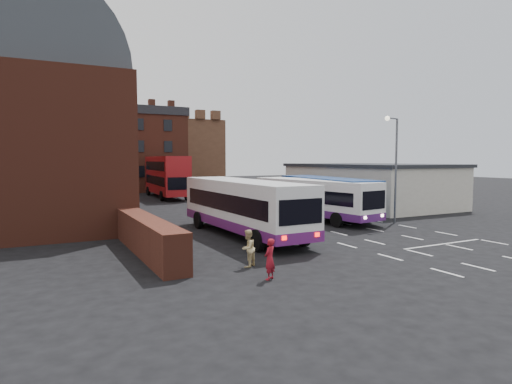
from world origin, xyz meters
name	(u,v)px	position (x,y,z in m)	size (l,w,h in m)	color
ground	(338,243)	(0.00, 0.00, 0.00)	(180.00, 180.00, 0.00)	black
railway_station	(26,123)	(-15.50, 21.00, 7.64)	(12.00, 28.00, 16.00)	#602B1E
forecourt_wall	(148,236)	(-10.20, 2.00, 0.90)	(1.20, 10.00, 1.80)	#602B1E
cream_building	(369,185)	(15.00, 14.00, 2.16)	(10.40, 16.40, 4.25)	beige
brick_terrace	(104,154)	(-6.00, 46.00, 5.50)	(22.00, 10.00, 11.00)	brown
castle_keep	(153,153)	(6.00, 66.00, 6.00)	(22.00, 22.00, 12.00)	brown
bus_white_outbound	(243,203)	(-3.74, 4.53, 2.02)	(3.31, 12.57, 3.42)	white
bus_white_inbound	(314,196)	(4.13, 8.23, 1.85)	(4.34, 11.75, 3.13)	white
bus_blue	(326,194)	(6.00, 9.14, 1.90)	(4.12, 12.05, 3.22)	navy
bus_red_double	(166,176)	(-0.71, 32.39, 2.68)	(3.74, 12.78, 5.05)	#A81418
street_lamp	(394,160)	(8.34, 4.10, 4.69)	(1.55, 0.58, 7.78)	#52555B
pedestrian_red	(270,259)	(-7.02, -4.65, 0.81)	(0.59, 0.39, 1.62)	maroon
pedestrian_beige	(248,248)	(-6.91, -2.49, 0.82)	(0.80, 0.62, 1.65)	#CFB97F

